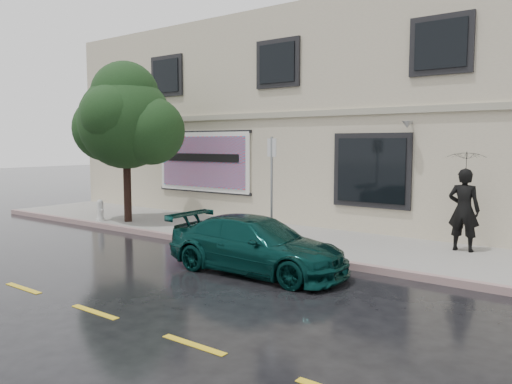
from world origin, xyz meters
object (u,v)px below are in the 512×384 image
Objects in this scene: street_tree at (126,123)px; car at (256,245)px; fire_hydrant at (100,210)px; pedestrian at (464,210)px.

car is at bearing -17.74° from street_tree.
car reaches higher than fire_hydrant.
car is at bearing 51.79° from pedestrian.
pedestrian is (3.11, 4.07, 0.55)m from car.
pedestrian reaches higher than fire_hydrant.
fire_hydrant is (-7.76, 1.76, -0.09)m from car.
fire_hydrant is (-10.87, -2.31, -0.64)m from pedestrian.
pedestrian reaches higher than car.
pedestrian is 0.42× the size of street_tree.
car is 7.76m from street_tree.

